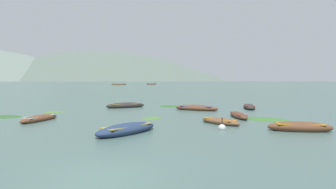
{
  "coord_description": "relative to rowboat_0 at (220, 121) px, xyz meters",
  "views": [
    {
      "loc": [
        2.0,
        -8.66,
        3.04
      ],
      "look_at": [
        2.36,
        27.32,
        1.25
      ],
      "focal_mm": 30.13,
      "sensor_mm": 36.0,
      "label": 1
    }
  ],
  "objects": [
    {
      "name": "weed_patch_3",
      "position": [
        -17.23,
        3.9,
        -0.16
      ],
      "size": [
        3.39,
        3.16,
        0.14
      ],
      "primitive_type": "ellipsoid",
      "rotation": [
        0.0,
        0.0,
        1.09
      ],
      "color": "#2D5628",
      "rests_on": "ground"
    },
    {
      "name": "weed_patch_0",
      "position": [
        -3.4,
        13.32,
        -0.16
      ],
      "size": [
        2.36,
        2.37,
        0.14
      ],
      "primitive_type": "ellipsoid",
      "rotation": [
        0.0,
        0.0,
        1.58
      ],
      "color": "#2D5628",
      "rests_on": "ground"
    },
    {
      "name": "mountain_2",
      "position": [
        -253.4,
        1576.81,
        239.9
      ],
      "size": [
        1522.99,
        1522.99,
        480.12
      ],
      "primitive_type": "cone",
      "color": "#56665B",
      "rests_on": "ground"
    },
    {
      "name": "ferry_1",
      "position": [
        -35.8,
        173.98,
        0.28
      ],
      "size": [
        10.06,
        6.82,
        2.54
      ],
      "color": "brown",
      "rests_on": "ground"
    },
    {
      "name": "mountain_3",
      "position": [
        569.28,
        1702.44,
        124.76
      ],
      "size": [
        859.11,
        859.11,
        249.85
      ],
      "primitive_type": "cone",
      "color": "#56665B",
      "rests_on": "ground"
    },
    {
      "name": "rowboat_7",
      "position": [
        5.2,
        10.56,
        0.03
      ],
      "size": [
        1.79,
        3.86,
        0.63
      ],
      "color": "#2D2826",
      "rests_on": "ground"
    },
    {
      "name": "weed_patch_1",
      "position": [
        -14.47,
        7.42,
        -0.16
      ],
      "size": [
        2.71,
        2.71,
        0.14
      ],
      "primitive_type": "ellipsoid",
      "rotation": [
        0.0,
        0.0,
        0.79
      ],
      "color": "#477033",
      "rests_on": "ground"
    },
    {
      "name": "rowboat_2",
      "position": [
        -6.1,
        -3.49,
        0.06
      ],
      "size": [
        3.88,
        4.41,
        0.72
      ],
      "color": "navy",
      "rests_on": "ground"
    },
    {
      "name": "mountain_1",
      "position": [
        -698.73,
        1497.75,
        212.6
      ],
      "size": [
        1400.6,
        1400.6,
        425.52
      ],
      "primitive_type": "cone",
      "color": "slate",
      "rests_on": "ground"
    },
    {
      "name": "ferry_0",
      "position": [
        -14.39,
        193.86,
        0.28
      ],
      "size": [
        7.59,
        3.43,
        2.54
      ],
      "color": "brown",
      "rests_on": "ground"
    },
    {
      "name": "ground_plane",
      "position": [
        -5.88,
        1488.98,
        -0.16
      ],
      "size": [
        6000.0,
        6000.0,
        0.0
      ],
      "primitive_type": "plane",
      "color": "#425B56"
    },
    {
      "name": "rowboat_0",
      "position": [
        0.0,
        0.0,
        0.0
      ],
      "size": [
        2.91,
        3.29,
        0.52
      ],
      "color": "brown",
      "rests_on": "ground"
    },
    {
      "name": "mooring_buoy",
      "position": [
        -0.34,
        -2.31,
        -0.06
      ],
      "size": [
        0.46,
        0.46,
        0.88
      ],
      "color": "silver",
      "rests_on": "ground"
    },
    {
      "name": "rowboat_3",
      "position": [
        4.26,
        -2.86,
        0.06
      ],
      "size": [
        3.92,
        1.79,
        0.71
      ],
      "color": "brown",
      "rests_on": "ground"
    },
    {
      "name": "weed_patch_4",
      "position": [
        -4.92,
        2.86,
        -0.16
      ],
      "size": [
        2.21,
        2.59,
        0.14
      ],
      "primitive_type": "ellipsoid",
      "rotation": [
        0.0,
        0.0,
        1.13
      ],
      "color": "#477033",
      "rests_on": "ground"
    },
    {
      "name": "rowboat_6",
      "position": [
        -13.37,
        1.55,
        0.01
      ],
      "size": [
        1.93,
        4.04,
        0.56
      ],
      "color": "brown",
      "rests_on": "ground"
    },
    {
      "name": "weed_patch_5",
      "position": [
        4.07,
        2.0,
        -0.16
      ],
      "size": [
        4.26,
        4.3,
        0.14
      ],
      "primitive_type": "ellipsoid",
      "rotation": [
        0.0,
        0.0,
        2.32
      ],
      "color": "#38662D",
      "rests_on": "ground"
    },
    {
      "name": "rowboat_1",
      "position": [
        2.14,
        3.24,
        0.01
      ],
      "size": [
        1.05,
        3.75,
        0.56
      ],
      "color": "#4C3323",
      "rests_on": "ground"
    },
    {
      "name": "rowboat_5",
      "position": [
        -0.67,
        9.1,
        0.05
      ],
      "size": [
        4.74,
        3.27,
        0.69
      ],
      "color": "brown",
      "rests_on": "ground"
    },
    {
      "name": "rowboat_4",
      "position": [
        -8.35,
        11.97,
        0.06
      ],
      "size": [
        4.56,
        3.08,
        0.73
      ],
      "color": "#2D2826",
      "rests_on": "ground"
    }
  ]
}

